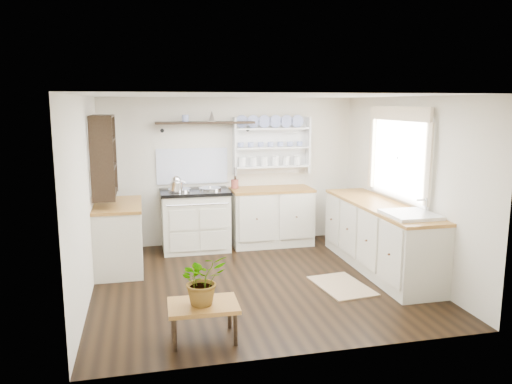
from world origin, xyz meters
TOP-DOWN VIEW (x-y plane):
  - floor at (0.00, 0.00)m, footprint 4.00×3.80m
  - wall_back at (0.00, 1.90)m, footprint 4.00×0.02m
  - wall_right at (2.00, 0.00)m, footprint 0.02×3.80m
  - wall_left at (-2.00, 0.00)m, footprint 0.02×3.80m
  - ceiling at (0.00, 0.00)m, footprint 4.00×3.80m
  - window at (1.95, 0.15)m, footprint 0.08×1.55m
  - aga_cooker at (-0.60, 1.57)m, footprint 1.03×0.72m
  - back_cabinets at (0.60, 1.60)m, footprint 1.27×0.63m
  - right_cabinets at (1.70, 0.10)m, footprint 0.62×2.43m
  - belfast_sink at (1.70, -0.65)m, footprint 0.55×0.60m
  - left_cabinets at (-1.70, 0.90)m, footprint 0.62×1.13m
  - plate_rack at (0.65, 1.86)m, footprint 1.20×0.22m
  - high_shelf at (-0.40, 1.78)m, footprint 1.50×0.29m
  - left_shelving at (-1.84, 0.90)m, footprint 0.28×0.80m
  - kettle at (-0.88, 1.45)m, footprint 0.19×0.19m
  - utensil_crock at (0.03, 1.68)m, footprint 0.11×0.11m
  - center_table at (-0.85, -1.40)m, footprint 0.67×0.49m
  - potted_plant at (-0.85, -1.40)m, footprint 0.52×0.48m
  - floor_rug at (0.97, -0.41)m, footprint 0.64×0.91m

SIDE VIEW (x-z plane):
  - floor at x=0.00m, z-range -0.01..0.01m
  - floor_rug at x=0.97m, z-range 0.00..0.02m
  - center_table at x=-0.85m, z-range 0.13..0.49m
  - right_cabinets at x=1.70m, z-range 0.01..0.91m
  - left_cabinets at x=-1.70m, z-range 0.01..0.91m
  - back_cabinets at x=0.60m, z-range 0.01..0.91m
  - aga_cooker at x=-0.60m, z-range -0.01..0.95m
  - potted_plant at x=-0.85m, z-range 0.36..0.84m
  - belfast_sink at x=1.70m, z-range 0.58..1.03m
  - utensil_crock at x=0.03m, z-range 0.91..1.04m
  - kettle at x=-0.88m, z-range 0.93..1.16m
  - wall_back at x=0.00m, z-range 0.00..2.30m
  - wall_right at x=2.00m, z-range 0.00..2.30m
  - wall_left at x=-2.00m, z-range 0.00..2.30m
  - left_shelving at x=-1.84m, z-range 1.02..2.08m
  - plate_rack at x=0.65m, z-range 1.11..2.01m
  - window at x=1.95m, z-range 0.95..2.17m
  - high_shelf at x=-0.40m, z-range 1.83..1.99m
  - ceiling at x=0.00m, z-range 2.29..2.30m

